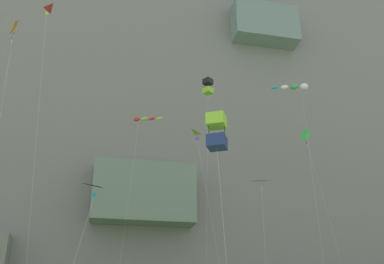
% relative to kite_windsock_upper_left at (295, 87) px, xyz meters
% --- Properties ---
extents(cliff_face, '(180.00, 31.80, 82.48)m').
position_rel_kite_windsock_upper_left_xyz_m(cliff_face, '(-15.05, 31.27, 13.49)').
color(cliff_face, slate).
rests_on(cliff_face, ground).
extents(kite_windsock_upper_left, '(4.09, 4.28, 28.11)m').
position_rel_kite_windsock_upper_left_xyz_m(kite_windsock_upper_left, '(0.00, 0.00, 0.00)').
color(kite_windsock_upper_left, white).
rests_on(kite_windsock_upper_left, ground).
extents(kite_box_front_field, '(2.59, 5.25, 31.19)m').
position_rel_kite_windsock_upper_left_xyz_m(kite_box_front_field, '(-8.65, 6.13, 2.43)').
color(kite_box_front_field, black).
rests_on(kite_box_front_field, ground).
extents(kite_windsock_high_right, '(4.96, 4.88, 27.17)m').
position_rel_kite_windsock_upper_left_xyz_m(kite_windsock_high_right, '(-16.10, 9.95, -1.09)').
color(kite_windsock_high_right, red).
rests_on(kite_windsock_high_right, ground).
extents(kite_delta_upper_right, '(2.96, 5.24, 15.92)m').
position_rel_kite_windsock_upper_left_xyz_m(kite_delta_upper_right, '(-4.86, -0.12, -12.18)').
color(kite_delta_upper_right, green).
rests_on(kite_delta_upper_right, ground).
extents(kite_delta_mid_right, '(2.22, 6.69, 22.40)m').
position_rel_kite_windsock_upper_left_xyz_m(kite_delta_mid_right, '(-10.04, 3.92, -6.06)').
color(kite_delta_mid_right, '#8CCC33').
rests_on(kite_delta_mid_right, ground).
extents(kite_delta_low_right, '(3.64, 4.89, 12.87)m').
position_rel_kite_windsock_upper_left_xyz_m(kite_delta_low_right, '(-20.85, -5.06, -15.18)').
color(kite_delta_low_right, black).
rests_on(kite_delta_low_right, ground).
extents(kite_diamond_mid_left, '(3.30, 4.03, 27.62)m').
position_rel_kite_windsock_upper_left_xyz_m(kite_diamond_mid_left, '(6.11, 10.05, -2.02)').
color(kite_diamond_mid_left, green).
rests_on(kite_diamond_mid_left, ground).
extents(kite_box_low_left, '(1.46, 2.92, 14.64)m').
position_rel_kite_windsock_upper_left_xyz_m(kite_box_low_left, '(-14.22, -17.10, -14.14)').
color(kite_box_low_left, '#8CCC33').
rests_on(kite_box_low_left, ground).
extents(kite_delta_mid_center, '(3.71, 4.25, 33.39)m').
position_rel_kite_windsock_upper_left_xyz_m(kite_delta_mid_center, '(-28.09, -0.54, 4.18)').
color(kite_delta_mid_center, red).
rests_on(kite_delta_mid_center, ground).
extents(kite_diamond_upper_mid, '(2.59, 6.66, 31.79)m').
position_rel_kite_windsock_upper_left_xyz_m(kite_diamond_upper_mid, '(-30.55, -0.84, 2.10)').
color(kite_diamond_upper_mid, orange).
rests_on(kite_diamond_upper_mid, ground).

